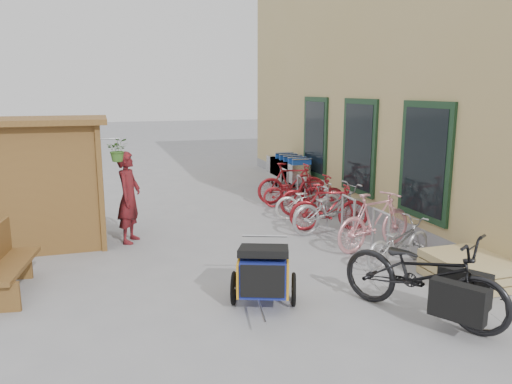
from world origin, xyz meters
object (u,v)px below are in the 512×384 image
object	(u,v)px
child_trailer	(264,270)
bike_3	(329,207)
bench	(3,262)
person_kiosk	(129,197)
bike_0	(398,242)
bike_5	(313,194)
bike_7	(292,183)
bike_6	(294,191)
pallet_stack	(468,270)
bike_4	(309,200)
bike_2	(331,208)
shopping_carts	(287,168)
cargo_bike	(424,275)
kiosk	(44,165)
bike_1	(375,221)

from	to	relation	value
child_trailer	bike_3	bearing A→B (deg)	71.62
bench	person_kiosk	size ratio (longest dim) A/B	0.91
person_kiosk	bike_0	xyz separation A→B (m)	(4.22, -2.68, -0.48)
bike_3	bike_5	bearing A→B (deg)	5.09
person_kiosk	bike_7	bearing A→B (deg)	-39.07
bike_6	bike_7	xyz separation A→B (m)	(0.10, 0.39, 0.13)
pallet_stack	bike_7	world-z (taller)	bike_7
bike_4	pallet_stack	bearing A→B (deg)	-166.83
bike_2	pallet_stack	bearing A→B (deg)	-176.99
bike_0	bike_4	distance (m)	3.31
bike_3	shopping_carts	bearing A→B (deg)	4.38
cargo_bike	bike_4	size ratio (longest dim) A/B	1.44
kiosk	bike_3	xyz separation A→B (m)	(5.49, -0.61, -1.05)
bench	bike_1	size ratio (longest dim) A/B	0.89
child_trailer	bike_2	size ratio (longest dim) A/B	0.80
pallet_stack	bike_4	size ratio (longest dim) A/B	0.75
pallet_stack	bike_2	bearing A→B (deg)	103.78
shopping_carts	bike_0	distance (m)	6.84
cargo_bike	bike_7	bearing A→B (deg)	52.44
bike_0	bike_6	xyz separation A→B (m)	(-0.14, 4.44, 0.00)
pallet_stack	bench	size ratio (longest dim) A/B	0.75
child_trailer	bike_4	size ratio (longest dim) A/B	0.95
kiosk	bike_0	xyz separation A→B (m)	(5.69, -2.86, -1.15)
pallet_stack	bike_0	size ratio (longest dim) A/B	0.79
bike_0	bike_5	bearing A→B (deg)	-18.12
pallet_stack	bike_6	size ratio (longest dim) A/B	0.78
cargo_bike	person_kiosk	xyz separation A→B (m)	(-3.41, 4.49, 0.31)
bench	bike_4	xyz separation A→B (m)	(5.88, 2.74, -0.08)
pallet_stack	shopping_carts	xyz separation A→B (m)	(-0.00, 7.82, 0.40)
bike_0	bike_3	distance (m)	2.26
bench	cargo_bike	xyz separation A→B (m)	(5.29, -2.39, 0.07)
kiosk	cargo_bike	distance (m)	6.83
child_trailer	bike_4	world-z (taller)	child_trailer
person_kiosk	bike_5	xyz separation A→B (m)	(4.23, 0.91, -0.39)
bike_0	child_trailer	bearing A→B (deg)	89.19
bike_4	bike_5	bearing A→B (deg)	-35.95
bike_5	bike_6	bearing A→B (deg)	11.14
shopping_carts	person_kiosk	world-z (taller)	person_kiosk
shopping_carts	bike_1	bearing A→B (deg)	-95.06
bike_5	child_trailer	bearing A→B (deg)	150.22
bench	bike_3	xyz separation A→B (m)	(5.89, 1.68, 0.00)
bike_6	bike_5	bearing A→B (deg)	-155.83
shopping_carts	bike_3	size ratio (longest dim) A/B	1.38
child_trailer	bike_0	distance (m)	2.77
bench	child_trailer	distance (m)	3.72
shopping_carts	bike_1	distance (m)	5.96
bike_2	child_trailer	bearing A→B (deg)	129.85
bike_3	bike_6	distance (m)	2.19
kiosk	bike_3	world-z (taller)	kiosk
bench	bike_6	xyz separation A→B (m)	(5.96, 3.87, -0.10)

